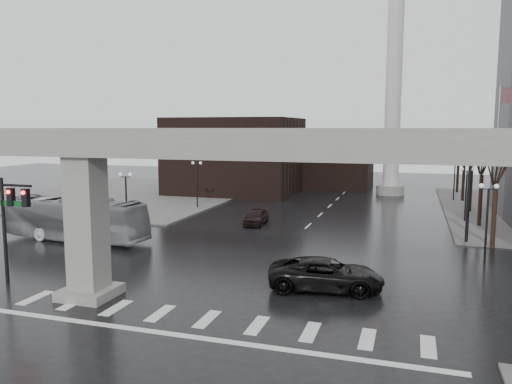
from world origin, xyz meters
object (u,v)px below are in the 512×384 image
(pickup_truck, at_px, (326,274))
(far_car, at_px, (256,216))
(city_bus, at_px, (75,219))
(signal_mast_arm, at_px, (416,166))

(pickup_truck, height_order, far_car, pickup_truck)
(city_bus, bearing_deg, far_car, -43.18)
(city_bus, height_order, far_car, city_bus)
(signal_mast_arm, bearing_deg, city_bus, -162.45)
(far_car, bearing_deg, signal_mast_arm, -13.90)
(far_car, bearing_deg, pickup_truck, -64.46)
(pickup_truck, bearing_deg, signal_mast_arm, -26.01)
(pickup_truck, height_order, city_bus, city_bus)
(city_bus, distance_m, far_car, 15.53)
(signal_mast_arm, relative_size, pickup_truck, 1.96)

